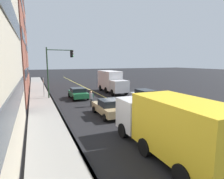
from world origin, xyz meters
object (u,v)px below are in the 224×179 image
(car_green, at_px, (78,93))
(truck_yellow, at_px, (170,124))
(car_silver, at_px, (146,96))
(traffic_light_mast, at_px, (57,64))
(car_maroon, at_px, (177,106))
(street_sign_post, at_px, (44,86))
(car_tan, at_px, (109,107))
(pedestrian_with_backpack, at_px, (91,98))
(truck_white, at_px, (111,81))

(car_green, xyz_separation_m, truck_yellow, (-16.07, -0.94, 0.89))
(car_silver, xyz_separation_m, car_green, (5.16, 6.77, -0.03))
(car_silver, distance_m, traffic_light_mast, 11.67)
(car_maroon, height_order, car_green, car_maroon)
(car_silver, distance_m, street_sign_post, 13.22)
(car_tan, xyz_separation_m, truck_yellow, (-7.54, -0.15, 0.88))
(traffic_light_mast, bearing_deg, car_tan, -162.38)
(pedestrian_with_backpack, bearing_deg, car_green, 3.85)
(car_maroon, height_order, car_silver, car_maroon)
(car_green, xyz_separation_m, traffic_light_mast, (1.24, 2.31, 3.62))
(pedestrian_with_backpack, bearing_deg, truck_yellow, -176.85)
(car_green, height_order, truck_yellow, truck_yellow)
(pedestrian_with_backpack, xyz_separation_m, street_sign_post, (7.22, 4.30, 0.61))
(truck_white, bearing_deg, car_green, 117.09)
(car_maroon, distance_m, street_sign_post, 16.78)
(car_maroon, height_order, street_sign_post, street_sign_post)
(car_maroon, distance_m, pedestrian_with_backpack, 8.53)
(car_tan, bearing_deg, pedestrian_with_backpack, 7.12)
(truck_yellow, height_order, traffic_light_mast, traffic_light_mast)
(car_maroon, distance_m, car_tan, 6.08)
(pedestrian_with_backpack, bearing_deg, traffic_light_mast, 23.76)
(pedestrian_with_backpack, distance_m, street_sign_post, 8.43)
(truck_yellow, distance_m, street_sign_post, 19.20)
(car_green, distance_m, truck_white, 6.69)
(car_tan, relative_size, truck_white, 0.59)
(car_silver, relative_size, truck_white, 0.65)
(car_tan, height_order, truck_yellow, truck_yellow)
(car_silver, distance_m, car_green, 8.51)
(traffic_light_mast, bearing_deg, car_green, -118.20)
(car_maroon, xyz_separation_m, street_sign_post, (13.07, 10.50, 0.80))
(car_silver, bearing_deg, pedestrian_with_backpack, 86.14)
(car_tan, relative_size, truck_yellow, 0.58)
(truck_white, relative_size, pedestrian_with_backpack, 4.23)
(truck_white, distance_m, street_sign_post, 9.89)
(pedestrian_with_backpack, bearing_deg, street_sign_post, 30.76)
(car_maroon, relative_size, truck_yellow, 0.60)
(car_silver, height_order, truck_yellow, truck_yellow)
(truck_white, bearing_deg, car_maroon, -177.37)
(car_maroon, bearing_deg, car_tan, 70.31)
(car_maroon, height_order, pedestrian_with_backpack, pedestrian_with_backpack)
(traffic_light_mast, xyz_separation_m, street_sign_post, (1.26, 1.67, -2.76))
(car_green, bearing_deg, truck_white, -62.91)
(truck_white, bearing_deg, traffic_light_mast, 102.22)
(car_maroon, distance_m, car_silver, 5.42)
(truck_yellow, bearing_deg, traffic_light_mast, 10.64)
(car_maroon, height_order, truck_white, truck_white)
(car_tan, height_order, car_green, car_tan)
(car_tan, xyz_separation_m, truck_white, (11.54, -5.10, 0.96))
(car_silver, bearing_deg, car_green, 52.66)
(truck_yellow, relative_size, street_sign_post, 2.71)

